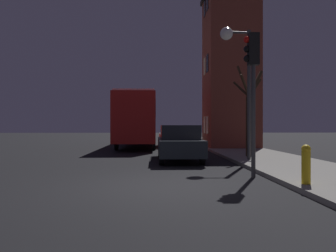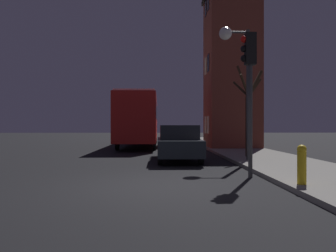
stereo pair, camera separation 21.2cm
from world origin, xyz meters
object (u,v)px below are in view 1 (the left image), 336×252
object	(u,v)px
bus	(138,117)
fire_hydrant	(306,163)
traffic_light	(252,74)
car_mid_lane	(172,136)
streetlamp	(236,60)
car_near_lane	(179,143)
bare_tree	(249,113)

from	to	relation	value
bus	fire_hydrant	distance (m)	16.76
traffic_light	car_mid_lane	world-z (taller)	traffic_light
traffic_light	car_mid_lane	xyz separation A→B (m)	(-1.55, 13.55, -2.20)
streetlamp	fire_hydrant	world-z (taller)	streetlamp
fire_hydrant	car_near_lane	bearing A→B (deg)	111.80
bare_tree	bus	xyz separation A→B (m)	(-5.32, 9.15, 0.06)
bus	car_near_lane	world-z (taller)	bus
car_near_lane	fire_hydrant	size ratio (longest dim) A/B	4.76
bare_tree	bus	size ratio (longest dim) A/B	0.34
streetlamp	traffic_light	world-z (taller)	streetlamp
bare_tree	fire_hydrant	distance (m)	7.07
bus	car_mid_lane	bearing A→B (deg)	-16.88
bare_tree	streetlamp	bearing A→B (deg)	-122.85
bare_tree	fire_hydrant	world-z (taller)	bare_tree
streetlamp	car_near_lane	xyz separation A→B (m)	(-2.21, 0.71, -3.32)
car_mid_lane	fire_hydrant	bearing A→B (deg)	-81.61
bare_tree	car_near_lane	xyz separation A→B (m)	(-3.15, -0.75, -1.26)
streetlamp	bare_tree	world-z (taller)	streetlamp
car_near_lane	traffic_light	bearing A→B (deg)	-68.25
bus	car_near_lane	bearing A→B (deg)	-77.69
streetlamp	car_mid_lane	size ratio (longest dim) A/B	1.28
traffic_light	fire_hydrant	distance (m)	3.02
traffic_light	bus	xyz separation A→B (m)	(-3.90, 14.27, -0.86)
bare_tree	car_mid_lane	bearing A→B (deg)	109.33
traffic_light	fire_hydrant	size ratio (longest dim) A/B	4.51
bare_tree	fire_hydrant	xyz separation A→B (m)	(-0.70, -6.89, -1.42)
streetlamp	car_near_lane	size ratio (longest dim) A/B	1.21
streetlamp	traffic_light	size ratio (longest dim) A/B	1.28
traffic_light	fire_hydrant	bearing A→B (deg)	-68.06
streetlamp	traffic_light	xyz separation A→B (m)	(-0.47, -3.66, -1.14)
bare_tree	car_mid_lane	xyz separation A→B (m)	(-2.96, 8.44, -1.28)
bus	traffic_light	bearing A→B (deg)	-74.71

